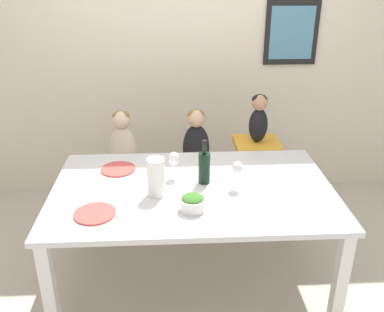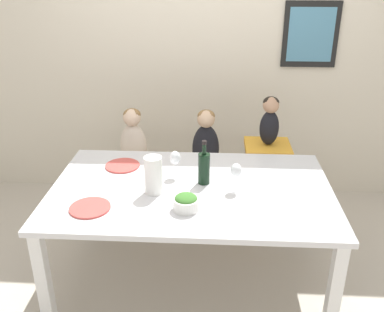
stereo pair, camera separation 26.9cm
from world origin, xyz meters
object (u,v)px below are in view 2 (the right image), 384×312
wine_glass_far (175,158)px  salad_bowl_large (186,202)px  paper_towel_roll (153,175)px  chair_far_center (205,179)px  wine_bottle (204,167)px  person_child_left (133,140)px  person_baby_right (270,118)px  dinner_plate_front_left (90,208)px  chair_far_left (136,177)px  dinner_plate_back_left (123,166)px  chair_right_highchair (266,162)px  wine_glass_near (236,171)px  person_child_center (206,141)px

wine_glass_far → salad_bowl_large: 0.43m
paper_towel_roll → salad_bowl_large: paper_towel_roll is taller
chair_far_center → wine_bottle: (0.01, -0.72, 0.45)m
person_child_left → person_baby_right: (1.08, 0.00, 0.20)m
salad_bowl_large → dinner_plate_front_left: (-0.55, -0.02, -0.04)m
chair_far_left → dinner_plate_back_left: bearing=-87.9°
chair_far_left → chair_right_highchair: 1.09m
salad_bowl_large → dinner_plate_back_left: bearing=131.6°
person_baby_right → chair_far_left: bearing=-179.9°
person_baby_right → wine_glass_near: 0.86m
chair_right_highchair → dinner_plate_front_left: bearing=-136.5°
chair_right_highchair → paper_towel_roll: (-0.79, -0.86, 0.30)m
person_baby_right → dinner_plate_back_left: person_baby_right is taller
wine_bottle → paper_towel_roll: (-0.30, -0.14, 0.01)m
wine_glass_far → wine_bottle: bearing=-22.6°
paper_towel_roll → salad_bowl_large: (0.21, -0.19, -0.07)m
salad_bowl_large → wine_glass_near: bearing=39.8°
wine_bottle → dinner_plate_front_left: bearing=-151.3°
wine_glass_far → person_child_left: bearing=121.9°
chair_far_left → salad_bowl_large: size_ratio=3.07×
person_baby_right → wine_glass_far: person_baby_right is taller
person_child_left → dinner_plate_front_left: (-0.05, -1.07, 0.01)m
wine_glass_near → person_child_left: bearing=134.3°
person_child_center → wine_glass_far: (-0.18, -0.64, 0.14)m
chair_right_highchair → person_child_center: bearing=179.9°
chair_right_highchair → dinner_plate_back_left: (-1.06, -0.51, 0.18)m
person_child_left → wine_glass_near: bearing=-45.7°
chair_right_highchair → person_baby_right: (0.00, 0.00, 0.37)m
person_child_left → person_child_center: bearing=0.0°
chair_right_highchair → wine_glass_far: 0.98m
chair_right_highchair → dinner_plate_back_left: 1.19m
chair_far_left → wine_glass_far: (0.40, -0.64, 0.47)m
salad_bowl_large → person_child_left: bearing=115.4°
person_child_center → person_baby_right: size_ratio=1.34×
dinner_plate_front_left → salad_bowl_large: bearing=2.5°
wine_glass_far → salad_bowl_large: size_ratio=1.19×
wine_bottle → wine_glass_near: 0.22m
chair_far_left → person_child_center: (0.58, 0.00, 0.34)m
chair_far_left → person_child_left: 0.34m
wine_glass_near → person_baby_right: bearing=70.4°
person_child_center → dinner_plate_back_left: 0.76m
chair_far_center → paper_towel_roll: size_ratio=1.97×
paper_towel_roll → dinner_plate_front_left: 0.42m
salad_bowl_large → dinner_plate_front_left: salad_bowl_large is taller
paper_towel_roll → wine_glass_near: bearing=6.3°
chair_far_center → dinner_plate_back_left: bearing=-137.9°
chair_far_left → wine_glass_near: wine_glass_near is taller
chair_far_center → chair_far_left: bearing=180.0°
person_baby_right → wine_bottle: size_ratio=1.33×
wine_glass_near → dinner_plate_front_left: 0.89m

